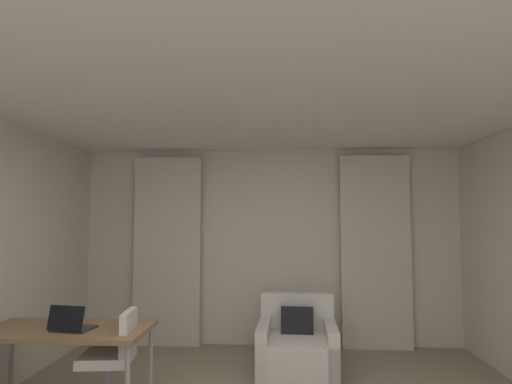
% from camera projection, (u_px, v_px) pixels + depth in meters
% --- Properties ---
extents(wall_window, '(5.12, 0.06, 2.60)m').
position_uv_depth(wall_window, '(270.00, 246.00, 5.49)').
color(wall_window, beige).
rests_on(wall_window, ground).
extents(ceiling, '(5.12, 6.12, 0.06)m').
position_uv_depth(ceiling, '(260.00, 63.00, 2.57)').
color(ceiling, white).
rests_on(ceiling, wall_left).
extents(curtain_left_panel, '(0.90, 0.06, 2.50)m').
position_uv_depth(curtain_left_panel, '(167.00, 250.00, 5.44)').
color(curtain_left_panel, beige).
rests_on(curtain_left_panel, ground).
extents(curtain_right_panel, '(0.90, 0.06, 2.50)m').
position_uv_depth(curtain_right_panel, '(376.00, 251.00, 5.29)').
color(curtain_right_panel, beige).
rests_on(curtain_right_panel, ground).
extents(armchair, '(0.88, 0.87, 0.79)m').
position_uv_depth(armchair, '(297.00, 347.00, 4.45)').
color(armchair, silver).
rests_on(armchair, ground).
extents(desk, '(1.41, 0.67, 0.72)m').
position_uv_depth(desk, '(65.00, 335.00, 3.47)').
color(desk, olive).
rests_on(desk, ground).
extents(desk_chair, '(0.48, 0.48, 0.88)m').
position_uv_depth(desk_chair, '(112.00, 371.00, 3.38)').
color(desk_chair, gray).
rests_on(desk_chair, ground).
extents(laptop, '(0.36, 0.29, 0.22)m').
position_uv_depth(laptop, '(71.00, 325.00, 3.39)').
color(laptop, '#2D2D33').
rests_on(laptop, desk).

